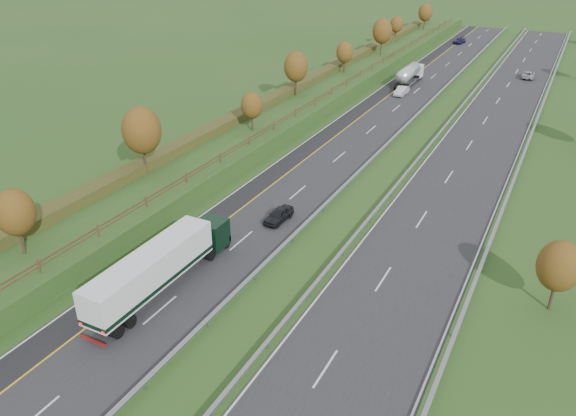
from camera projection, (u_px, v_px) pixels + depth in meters
name	position (u px, v px, depth m)	size (l,w,h in m)	color
ground	(408.00, 146.00, 75.55)	(400.00, 400.00, 0.00)	#274A1A
near_carriageway	(365.00, 127.00, 82.77)	(10.50, 200.00, 0.04)	#242427
far_carriageway	(480.00, 144.00, 76.03)	(10.50, 200.00, 0.04)	#242427
hard_shoulder	(342.00, 123.00, 84.30)	(3.00, 200.00, 0.04)	black
lane_markings	(407.00, 133.00, 80.05)	(26.75, 200.00, 0.01)	silver
embankment_left	(287.00, 108.00, 87.64)	(12.00, 200.00, 2.00)	#274A1A
hedge_left	(276.00, 97.00, 87.76)	(2.20, 180.00, 1.10)	#333A18
fence_left	(312.00, 102.00, 84.69)	(0.12, 189.06, 1.20)	#422B19
median_barrier_near	(403.00, 128.00, 80.17)	(0.32, 200.00, 0.71)	gray
median_barrier_far	(439.00, 134.00, 78.09)	(0.32, 200.00, 0.71)	gray
outer_barrier_far	(526.00, 147.00, 73.39)	(0.32, 200.00, 0.71)	gray
trees_left	(279.00, 79.00, 82.40)	(6.64, 164.30, 7.66)	#2D2116
box_lorry	(160.00, 266.00, 44.80)	(2.58, 16.28, 4.06)	black
road_tanker	(410.00, 74.00, 103.94)	(2.40, 11.22, 3.46)	silver
car_dark_near	(279.00, 215.00, 56.11)	(1.60, 3.98, 1.36)	black
car_silver_mid	(402.00, 91.00, 97.66)	(1.55, 4.45, 1.47)	silver
car_small_far	(460.00, 41.00, 140.00)	(1.93, 4.75, 1.38)	#1A1542
car_oncoming	(528.00, 75.00, 108.29)	(2.22, 4.81, 1.34)	#A6A7AB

